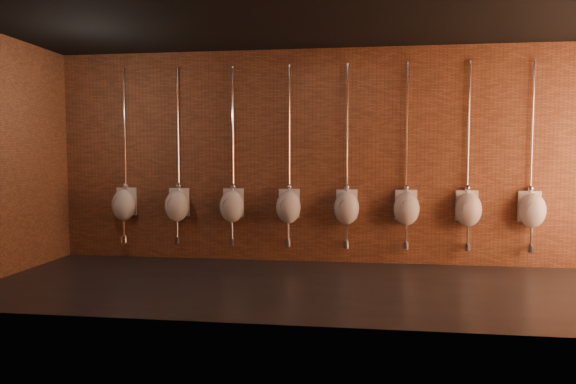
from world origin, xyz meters
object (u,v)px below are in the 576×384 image
at_px(urinal_3, 288,206).
at_px(urinal_4, 347,207).
at_px(urinal_5, 406,207).
at_px(urinal_0, 124,204).
at_px(urinal_2, 232,205).
at_px(urinal_7, 532,209).
at_px(urinal_6, 468,208).
at_px(urinal_1, 177,205).

bearing_deg(urinal_3, urinal_4, 0.00).
bearing_deg(urinal_5, urinal_0, 180.00).
bearing_deg(urinal_2, urinal_7, 0.00).
xyz_separation_m(urinal_0, urinal_7, (6.07, 0.00, 0.00)).
xyz_separation_m(urinal_3, urinal_7, (3.47, 0.00, 0.00)).
relative_size(urinal_6, urinal_7, 1.00).
bearing_deg(urinal_6, urinal_1, 180.00).
xyz_separation_m(urinal_1, urinal_2, (0.87, 0.00, 0.00)).
xyz_separation_m(urinal_6, urinal_7, (0.87, 0.00, 0.00)).
distance_m(urinal_2, urinal_6, 3.47).
xyz_separation_m(urinal_2, urinal_4, (1.74, 0.00, 0.00)).
bearing_deg(urinal_0, urinal_4, 0.00).
distance_m(urinal_0, urinal_2, 1.74).
xyz_separation_m(urinal_0, urinal_3, (2.60, 0.00, 0.00)).
xyz_separation_m(urinal_4, urinal_5, (0.87, 0.00, 0.00)).
height_order(urinal_1, urinal_3, same).
distance_m(urinal_1, urinal_2, 0.87).
relative_size(urinal_3, urinal_7, 1.00).
height_order(urinal_1, urinal_7, same).
height_order(urinal_2, urinal_5, same).
relative_size(urinal_2, urinal_5, 1.00).
xyz_separation_m(urinal_5, urinal_7, (1.74, 0.00, 0.00)).
relative_size(urinal_1, urinal_7, 1.00).
distance_m(urinal_0, urinal_7, 6.07).
bearing_deg(urinal_2, urinal_6, 0.00).
bearing_deg(urinal_6, urinal_2, 180.00).
relative_size(urinal_5, urinal_7, 1.00).
bearing_deg(urinal_2, urinal_5, 0.00).
distance_m(urinal_3, urinal_4, 0.87).
bearing_deg(urinal_0, urinal_7, 0.00).
bearing_deg(urinal_0, urinal_6, 0.00).
relative_size(urinal_0, urinal_2, 1.00).
bearing_deg(urinal_6, urinal_5, 180.00).
distance_m(urinal_1, urinal_5, 3.47).
relative_size(urinal_2, urinal_4, 1.00).
xyz_separation_m(urinal_0, urinal_5, (4.34, 0.00, 0.00)).
distance_m(urinal_4, urinal_5, 0.87).
bearing_deg(urinal_5, urinal_1, 180.00).
distance_m(urinal_5, urinal_7, 1.74).
height_order(urinal_5, urinal_7, same).
relative_size(urinal_0, urinal_5, 1.00).
distance_m(urinal_0, urinal_4, 3.47).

